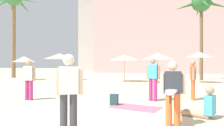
% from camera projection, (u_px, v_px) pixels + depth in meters
% --- Properties ---
extents(hotel_pink, '(23.84, 8.01, 16.43)m').
position_uv_depth(hotel_pink, '(167.00, 25.00, 36.61)').
color(hotel_pink, pink).
rests_on(hotel_pink, ground).
extents(palm_tree_far_left, '(5.52, 5.31, 9.73)m').
position_uv_depth(palm_tree_far_left, '(14.00, 6.00, 23.51)').
color(palm_tree_far_left, brown).
rests_on(palm_tree_far_left, ground).
extents(palm_tree_left, '(5.11, 4.92, 8.17)m').
position_uv_depth(palm_tree_left, '(201.00, 7.00, 19.93)').
color(palm_tree_left, brown).
rests_on(palm_tree_left, ground).
extents(cafe_umbrella_0, '(2.08, 2.08, 2.24)m').
position_uv_depth(cafe_umbrella_0, '(24.00, 59.00, 20.13)').
color(cafe_umbrella_0, gray).
rests_on(cafe_umbrella_0, ground).
extents(cafe_umbrella_1, '(2.59, 2.59, 2.30)m').
position_uv_depth(cafe_umbrella_1, '(125.00, 58.00, 18.21)').
color(cafe_umbrella_1, gray).
rests_on(cafe_umbrella_1, ground).
extents(cafe_umbrella_2, '(2.55, 2.55, 2.41)m').
position_uv_depth(cafe_umbrella_2, '(158.00, 56.00, 17.03)').
color(cafe_umbrella_2, gray).
rests_on(cafe_umbrella_2, ground).
extents(cafe_umbrella_4, '(2.04, 2.04, 2.49)m').
position_uv_depth(cafe_umbrella_4, '(200.00, 55.00, 17.09)').
color(cafe_umbrella_4, gray).
rests_on(cafe_umbrella_4, ground).
extents(cafe_umbrella_5, '(2.80, 2.80, 2.49)m').
position_uv_depth(cafe_umbrella_5, '(60.00, 56.00, 19.78)').
color(cafe_umbrella_5, gray).
rests_on(cafe_umbrella_5, ground).
extents(beach_towel, '(1.92, 1.45, 0.01)m').
position_uv_depth(beach_towel, '(135.00, 107.00, 7.50)').
color(beach_towel, '#EF6684').
rests_on(beach_towel, ground).
extents(backpack, '(0.31, 0.25, 0.42)m').
position_uv_depth(backpack, '(114.00, 100.00, 7.94)').
color(backpack, '#254547').
rests_on(backpack, ground).
extents(person_mid_center, '(0.60, 3.08, 1.62)m').
position_uv_depth(person_mid_center, '(173.00, 90.00, 5.39)').
color(person_mid_center, orange).
rests_on(person_mid_center, ground).
extents(person_mid_left, '(0.60, 0.24, 1.71)m').
position_uv_depth(person_mid_left, '(29.00, 78.00, 9.06)').
color(person_mid_left, '#B7337F').
rests_on(person_mid_left, ground).
extents(person_mid_right, '(0.59, 0.37, 1.75)m').
position_uv_depth(person_mid_right, '(69.00, 92.00, 4.42)').
color(person_mid_right, '#3D3D42').
rests_on(person_mid_right, ground).
extents(person_near_right, '(0.96, 0.75, 0.92)m').
position_uv_depth(person_near_right, '(204.00, 107.00, 6.09)').
color(person_near_right, tan).
rests_on(person_near_right, ground).
extents(person_far_left, '(0.60, 0.34, 1.78)m').
position_uv_depth(person_far_left, '(153.00, 77.00, 8.83)').
color(person_far_left, '#B7337F').
rests_on(person_far_left, ground).
extents(person_near_left, '(0.25, 0.60, 1.70)m').
position_uv_depth(person_near_left, '(193.00, 78.00, 9.11)').
color(person_near_left, orange).
rests_on(person_near_left, ground).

